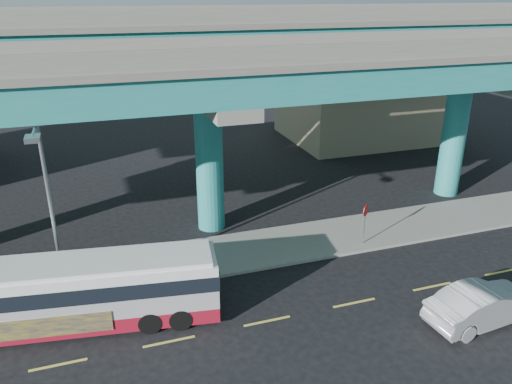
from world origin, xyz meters
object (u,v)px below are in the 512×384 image
object	(u,v)px
transit_bus	(77,291)
street_lamp	(47,191)
stop_sign	(365,216)
sedan	(483,305)

from	to	relation	value
transit_bus	street_lamp	distance (m)	4.08
transit_bus	stop_sign	world-z (taller)	transit_bus
transit_bus	stop_sign	xyz separation A→B (m)	(14.12, 2.23, 0.18)
sedan	street_lamp	size ratio (longest dim) A/B	0.63
sedan	street_lamp	world-z (taller)	street_lamp
transit_bus	street_lamp	world-z (taller)	street_lamp
sedan	street_lamp	bearing A→B (deg)	62.87
transit_bus	street_lamp	xyz separation A→B (m)	(-0.64, 1.49, 3.75)
transit_bus	sedan	world-z (taller)	transit_bus
sedan	transit_bus	bearing A→B (deg)	66.90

